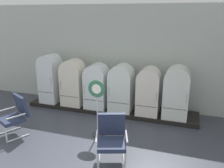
% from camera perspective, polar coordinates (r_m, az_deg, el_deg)
% --- Properties ---
extents(ground, '(12.00, 10.00, 0.05)m').
position_cam_1_polar(ground, '(5.25, -11.77, -19.03)').
color(ground, '#383C46').
extents(back_wall, '(11.76, 0.12, 3.29)m').
position_cam_1_polar(back_wall, '(7.75, 1.02, 6.72)').
color(back_wall, '#B6BFB8').
rests_on(back_wall, ground).
extents(display_plinth, '(5.43, 0.95, 0.12)m').
position_cam_1_polar(display_plinth, '(7.62, -0.47, -6.00)').
color(display_plinth, black).
rests_on(display_plinth, ground).
extents(refrigerator_0, '(0.59, 0.71, 1.61)m').
position_cam_1_polar(refrigerator_0, '(8.12, -14.66, 1.72)').
color(refrigerator_0, white).
rests_on(refrigerator_0, display_plinth).
extents(refrigerator_1, '(0.69, 0.61, 1.50)m').
position_cam_1_polar(refrigerator_1, '(7.67, -9.45, 0.67)').
color(refrigerator_1, silver).
rests_on(refrigerator_1, display_plinth).
extents(refrigerator_2, '(0.68, 0.65, 1.41)m').
position_cam_1_polar(refrigerator_2, '(7.38, -3.75, -0.24)').
color(refrigerator_2, white).
rests_on(refrigerator_2, display_plinth).
extents(refrigerator_3, '(0.69, 0.63, 1.45)m').
position_cam_1_polar(refrigerator_3, '(7.11, 2.23, -0.67)').
color(refrigerator_3, silver).
rests_on(refrigerator_3, display_plinth).
extents(refrigerator_4, '(0.65, 0.65, 1.41)m').
position_cam_1_polar(refrigerator_4, '(6.95, 8.84, -1.42)').
color(refrigerator_4, silver).
rests_on(refrigerator_4, display_plinth).
extents(refrigerator_5, '(0.69, 0.63, 1.51)m').
position_cam_1_polar(refrigerator_5, '(6.85, 15.31, -1.65)').
color(refrigerator_5, silver).
rests_on(refrigerator_5, display_plinth).
extents(armchair_left, '(0.82, 0.85, 1.04)m').
position_cam_1_polar(armchair_left, '(6.51, -22.32, -6.74)').
color(armchair_left, silver).
rests_on(armchair_left, ground).
extents(armchair_right, '(0.77, 0.81, 1.04)m').
position_cam_1_polar(armchair_right, '(5.01, -0.11, -12.62)').
color(armchair_right, silver).
rests_on(armchair_right, ground).
extents(sign_stand, '(0.43, 0.32, 1.47)m').
position_cam_1_polar(sign_stand, '(5.92, -3.60, -6.22)').
color(sign_stand, '#2D2D30').
rests_on(sign_stand, ground).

